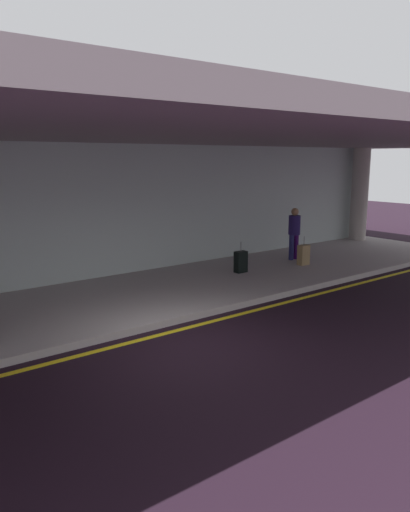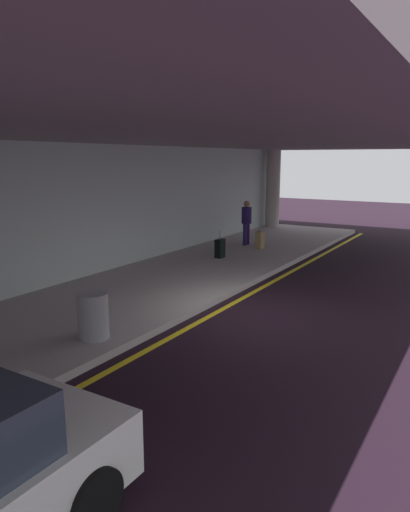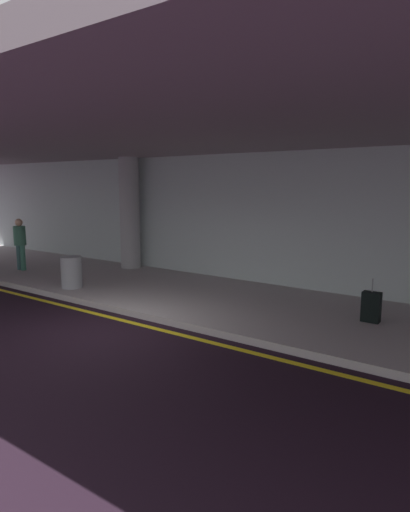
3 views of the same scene
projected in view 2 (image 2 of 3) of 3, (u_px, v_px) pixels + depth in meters
ground_plane at (251, 313)px, 10.57m from camera, size 60.00×60.00×0.00m
sidewalk at (142, 290)px, 12.13m from camera, size 26.00×4.20×0.15m
lane_stripe_yellow at (224, 308)px, 10.92m from camera, size 26.00×0.14×0.01m
support_column_left_mid at (273, 189)px, 22.61m from camera, size 0.66×0.66×3.65m
ceiling_overhang at (155, 134)px, 11.09m from camera, size 28.00×13.20×0.30m
terminal_back_wall at (76, 214)px, 12.91m from camera, size 26.00×0.30×3.80m
traveler_with_luggage at (247, 220)px, 17.94m from camera, size 0.38×0.38×1.68m
suitcase_upright_primary at (220, 248)px, 15.72m from camera, size 0.36×0.22×0.90m
suitcase_upright_secondary at (260, 240)px, 17.36m from camera, size 0.36×0.22×0.90m
trash_bin_steel at (93, 316)px, 8.65m from camera, size 0.56×0.56×0.85m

